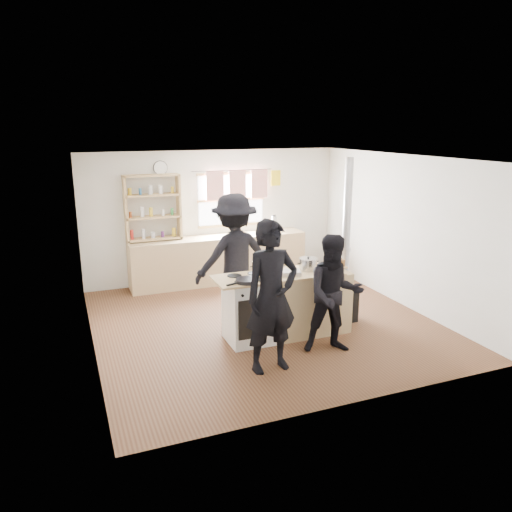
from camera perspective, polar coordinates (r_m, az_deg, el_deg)
name	(u,v)px	position (r m, az deg, el deg)	size (l,w,h in m)	color
ground	(263,322)	(7.78, 0.83, -7.61)	(5.00, 5.00, 0.01)	brown
back_counter	(219,259)	(9.61, -4.22, -0.37)	(3.40, 0.55, 0.90)	tan
shelving_unit	(153,207)	(9.23, -11.72, 5.47)	(1.00, 0.28, 1.20)	tan
thermos	(274,224)	(9.87, 2.06, 3.68)	(0.10, 0.10, 0.32)	silver
cooking_island	(287,304)	(7.19, 3.59, -5.51)	(1.97, 0.64, 0.93)	white
skillet_greens	(247,280)	(6.62, -1.04, -2.80)	(0.38, 0.38, 0.05)	black
roast_tray	(289,272)	(6.96, 3.75, -1.88)	(0.38, 0.32, 0.06)	silver
stockpot_stove	(261,267)	(7.00, 0.54, -1.31)	(0.25, 0.25, 0.20)	silver
stockpot_counter	(308,264)	(7.20, 5.97, -0.92)	(0.26, 0.26, 0.20)	#B4B4B6
bread_board	(336,264)	(7.39, 9.17, -0.92)	(0.30, 0.22, 0.12)	tan
flue_heater	(344,280)	(7.77, 10.04, -2.77)	(0.35, 0.35, 2.50)	black
person_near_left	(272,297)	(6.03, 1.80, -4.69)	(0.69, 0.45, 1.89)	black
person_near_right	(334,294)	(6.65, 8.93, -4.35)	(0.78, 0.61, 1.60)	black
person_far	(234,257)	(7.72, -2.49, -0.09)	(1.26, 0.73, 1.96)	black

